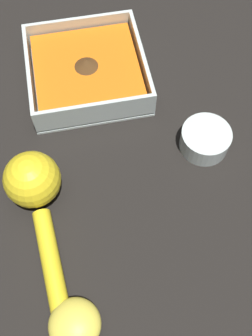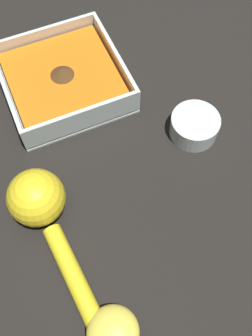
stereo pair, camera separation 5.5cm
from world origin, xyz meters
name	(u,v)px [view 1 (the left image)]	position (x,y,z in m)	size (l,w,h in m)	color
ground_plane	(103,81)	(0.00, 0.00, 0.00)	(4.00, 4.00, 0.00)	black
square_dish	(87,72)	(-0.02, 0.01, 0.02)	(0.19, 0.19, 0.05)	silver
spice_bowl	(205,140)	(0.13, -0.15, 0.02)	(0.07, 0.07, 0.03)	silver
lemon_squeezer	(35,191)	(-0.12, -0.20, 0.03)	(0.08, 0.22, 0.08)	yellow
lemon_half	(75,325)	(-0.10, -0.37, 0.02)	(0.06, 0.06, 0.03)	#EFDB4C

